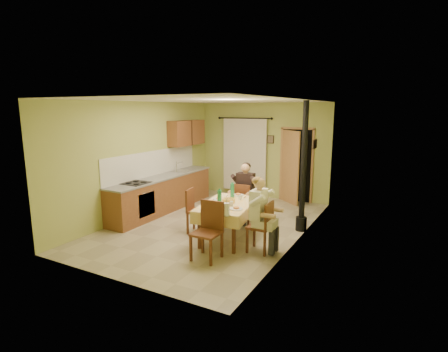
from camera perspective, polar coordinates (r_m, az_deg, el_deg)
The scene contains 17 objects.
floor at distance 8.12m, azimuth -1.91°, elevation -7.96°, with size 4.00×6.00×0.01m, color tan.
room_shell at distance 7.72m, azimuth -1.99°, elevation 4.93°, with size 4.04×6.04×2.82m.
kitchen_run at distance 9.23m, azimuth -9.88°, elevation -2.68°, with size 0.64×3.64×1.56m.
upper_cabinets at distance 10.11m, azimuth -6.10°, elevation 7.03°, with size 0.35×1.40×0.70m, color brown.
curtain at distance 10.60m, azimuth 3.36°, elevation 3.51°, with size 1.70×0.07×2.22m.
doorway at distance 10.03m, azimuth 11.28°, elevation 1.68°, with size 0.96×0.58×2.15m.
dining_table at distance 7.15m, azimuth 0.63°, elevation -7.37°, with size 1.18×1.71×0.76m.
tableware at distance 6.92m, azimuth 0.52°, elevation -4.15°, with size 0.89×1.59×0.33m.
chair_far at distance 8.17m, azimuth 3.36°, elevation -5.72°, with size 0.40×0.40×0.95m.
chair_near at distance 6.28m, azimuth -2.79°, elevation -10.89°, with size 0.46×0.46×1.03m.
chair_right at distance 6.61m, azimuth 5.93°, elevation -9.81°, with size 0.41×0.41×0.96m.
chair_left at distance 7.56m, azimuth -4.37°, elevation -7.10°, with size 0.46×0.46×0.96m.
man_far at distance 8.03m, azimuth 3.44°, elevation -1.66°, with size 0.59×0.47×1.39m.
man_right at distance 6.43m, azimuth 5.92°, elevation -4.88°, with size 0.47×0.58×1.39m.
stove_flue at distance 7.67m, azimuth 12.74°, elevation -1.40°, with size 0.24×0.24×2.80m.
picture_back at distance 10.30m, azimuth 7.61°, elevation 5.95°, with size 0.19×0.03×0.23m, color black.
picture_right at distance 8.10m, azimuth 14.62°, elevation 5.08°, with size 0.03×0.31×0.21m, color brown.
Camera 1 is at (3.87, -6.64, 2.62)m, focal length 28.00 mm.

